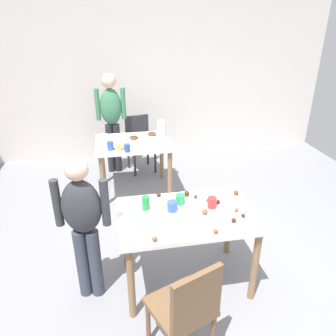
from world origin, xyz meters
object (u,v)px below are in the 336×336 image
dining_table_far (134,149)px  chair_far_table (139,140)px  person_adult_far (111,115)px  chair_near_table (187,307)px  soda_can (146,203)px  pitcher_far (162,128)px  dining_table_near (187,224)px  person_girl_near (83,220)px  mixing_bowl (133,224)px

dining_table_far → chair_far_table: chair_far_table is taller
chair_far_table → person_adult_far: size_ratio=0.56×
chair_near_table → soda_can: 0.95m
person_adult_far → pitcher_far: 0.88m
dining_table_near → person_girl_near: 0.88m
chair_far_table → person_girl_near: 2.69m
soda_can → person_adult_far: bearing=95.1°
person_girl_near → mixing_bowl: bearing=-18.6°
chair_near_table → pitcher_far: bearing=83.9°
dining_table_far → pitcher_far: 0.50m
dining_table_near → chair_far_table: size_ratio=1.35×
dining_table_far → mixing_bowl: 1.98m
dining_table_near → dining_table_far: 1.86m
dining_table_near → soda_can: bearing=158.6°
person_girl_near → pitcher_far: 2.23m
chair_near_table → pitcher_far: size_ratio=3.99×
person_girl_near → dining_table_far: bearing=72.8°
person_girl_near → soda_can: size_ratio=10.96×
soda_can → chair_near_table: bearing=-79.6°
person_adult_far → mixing_bowl: size_ratio=9.50×
dining_table_far → soda_can: (-0.04, -1.70, 0.17)m
chair_near_table → person_adult_far: 3.36m
dining_table_near → dining_table_far: same height
dining_table_near → soda_can: 0.40m
person_adult_far → mixing_bowl: person_adult_far is taller
mixing_bowl → soda_can: 0.30m
dining_table_far → pitcher_far: size_ratio=4.59×
soda_can → person_girl_near: bearing=-166.1°
dining_table_far → chair_near_table: 2.59m
chair_far_table → person_girl_near: size_ratio=0.65×
dining_table_far → person_girl_near: size_ratio=0.75×
dining_table_far → person_girl_near: person_girl_near is taller
dining_table_near → mixing_bowl: 0.52m
chair_far_table → soda_can: 2.47m
chair_far_table → pitcher_far: size_ratio=3.99×
chair_far_table → mixing_bowl: 2.74m
soda_can → pitcher_far: bearing=76.2°
chair_near_table → person_girl_near: size_ratio=0.65×
person_girl_near → mixing_bowl: (0.39, -0.13, 0.01)m
dining_table_far → person_girl_near: (-0.57, -1.83, 0.15)m
pitcher_far → dining_table_far: bearing=-158.8°
dining_table_far → pitcher_far: (0.42, 0.16, 0.22)m
chair_far_table → mixing_bowl: size_ratio=5.36×
chair_near_table → mixing_bowl: bearing=115.7°
person_girl_near → pitcher_far: bearing=63.8°
chair_far_table → mixing_bowl: (-0.33, -2.71, 0.30)m
person_girl_near → person_adult_far: (0.31, 2.56, 0.14)m
person_girl_near → soda_can: 0.54m
dining_table_near → chair_far_table: chair_far_table is taller
dining_table_far → chair_far_table: bearing=78.5°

